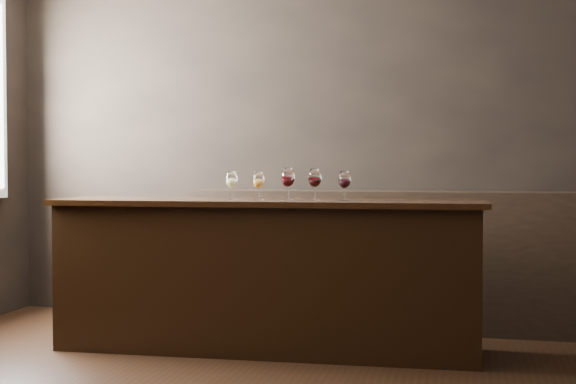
% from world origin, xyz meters
% --- Properties ---
extents(room_shell, '(5.02, 4.52, 2.81)m').
position_xyz_m(room_shell, '(-0.23, 0.11, 1.81)').
color(room_shell, black).
rests_on(room_shell, ground).
extents(bar_counter, '(2.73, 0.68, 0.95)m').
position_xyz_m(bar_counter, '(-0.10, 1.13, 0.48)').
color(bar_counter, black).
rests_on(bar_counter, ground).
extents(bar_top, '(2.83, 0.75, 0.04)m').
position_xyz_m(bar_top, '(-0.10, 1.13, 0.97)').
color(bar_top, black).
rests_on(bar_top, bar_counter).
extents(back_bar_shelf, '(2.83, 0.40, 1.02)m').
position_xyz_m(back_bar_shelf, '(0.53, 2.03, 0.51)').
color(back_bar_shelf, black).
rests_on(back_bar_shelf, ground).
extents(glass_white, '(0.08, 0.08, 0.18)m').
position_xyz_m(glass_white, '(-0.34, 1.14, 1.11)').
color(glass_white, white).
rests_on(glass_white, bar_top).
extents(glass_amber, '(0.08, 0.08, 0.18)m').
position_xyz_m(glass_amber, '(-0.15, 1.11, 1.11)').
color(glass_amber, white).
rests_on(glass_amber, bar_top).
extents(glass_red_a, '(0.09, 0.09, 0.21)m').
position_xyz_m(glass_red_a, '(0.04, 1.12, 1.13)').
color(glass_red_a, white).
rests_on(glass_red_a, bar_top).
extents(glass_red_b, '(0.09, 0.09, 0.20)m').
position_xyz_m(glass_red_b, '(0.22, 1.13, 1.12)').
color(glass_red_b, white).
rests_on(glass_red_b, bar_top).
extents(glass_red_c, '(0.08, 0.08, 0.19)m').
position_xyz_m(glass_red_c, '(0.41, 1.14, 1.11)').
color(glass_red_c, white).
rests_on(glass_red_c, bar_top).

